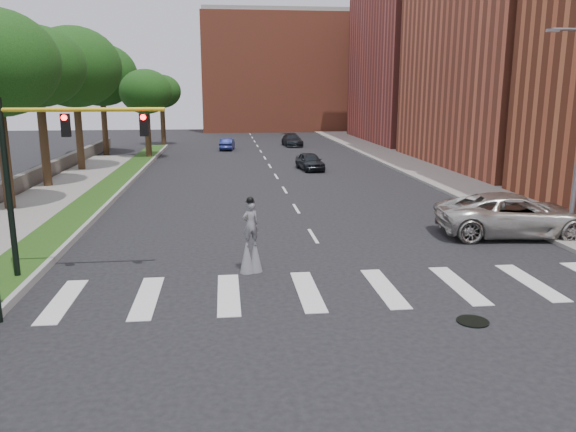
{
  "coord_description": "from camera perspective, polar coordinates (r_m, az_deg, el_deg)",
  "views": [
    {
      "loc": [
        -3.88,
        -16.15,
        6.42
      ],
      "look_at": [
        -1.51,
        4.7,
        1.7
      ],
      "focal_mm": 35.0,
      "sensor_mm": 36.0,
      "label": 1
    }
  ],
  "objects": [
    {
      "name": "manhole",
      "position": [
        16.99,
        18.25,
        -10.13
      ],
      "size": [
        0.9,
        0.9,
        0.04
      ],
      "primitive_type": "cylinder",
      "color": "black",
      "rests_on": "ground"
    },
    {
      "name": "tree_5",
      "position": [
        60.07,
        -18.46,
        13.41
      ],
      "size": [
        7.15,
        7.15,
        10.92
      ],
      "color": "#352415",
      "rests_on": "ground"
    },
    {
      "name": "tree_4",
      "position": [
        48.13,
        -20.93,
        13.92
      ],
      "size": [
        7.32,
        7.32,
        11.28
      ],
      "color": "#352415",
      "rests_on": "ground"
    },
    {
      "name": "suv_crossing",
      "position": [
        27.1,
        22.07,
        0.1
      ],
      "size": [
        7.21,
        3.99,
        1.91
      ],
      "primitive_type": "imported",
      "rotation": [
        0.0,
        0.0,
        1.45
      ],
      "color": "beige",
      "rests_on": "ground"
    },
    {
      "name": "tree_3",
      "position": [
        40.41,
        -24.14,
        13.63
      ],
      "size": [
        6.06,
        6.06,
        10.47
      ],
      "color": "#352415",
      "rests_on": "ground"
    },
    {
      "name": "building_backdrop",
      "position": [
        94.71,
        -0.5,
        14.23
      ],
      "size": [
        26.0,
        14.0,
        18.0
      ],
      "primitive_type": "cube",
      "color": "#AE5136",
      "rests_on": "ground"
    },
    {
      "name": "grass_median",
      "position": [
        37.48,
        -18.13,
        2.37
      ],
      "size": [
        2.0,
        60.0,
        0.25
      ],
      "primitive_type": "cube",
      "color": "#1E4112",
      "rests_on": "ground"
    },
    {
      "name": "tree_7",
      "position": [
        68.83,
        -12.74,
        12.19
      ],
      "size": [
        4.54,
        4.54,
        8.21
      ],
      "color": "#352415",
      "rests_on": "ground"
    },
    {
      "name": "tree_6",
      "position": [
        54.97,
        -14.26,
        12.09
      ],
      "size": [
        4.83,
        4.83,
        8.34
      ],
      "color": "#352415",
      "rests_on": "ground"
    },
    {
      "name": "median_curb",
      "position": [
        37.28,
        -16.55,
        2.45
      ],
      "size": [
        0.2,
        60.0,
        0.28
      ],
      "primitive_type": "cube",
      "color": "#979791",
      "rests_on": "ground"
    },
    {
      "name": "stilt_performer",
      "position": [
        20.11,
        -3.8,
        -2.84
      ],
      "size": [
        0.82,
        0.62,
        2.77
      ],
      "rotation": [
        0.0,
        0.0,
        3.46
      ],
      "color": "#352415",
      "rests_on": "ground"
    },
    {
      "name": "car_far",
      "position": [
        66.27,
        0.42,
        7.72
      ],
      "size": [
        2.28,
        4.94,
        1.4
      ],
      "primitive_type": "imported",
      "rotation": [
        0.0,
        0.0,
        0.07
      ],
      "color": "black",
      "rests_on": "ground"
    },
    {
      "name": "building_far",
      "position": [
        74.86,
        14.25,
        15.04
      ],
      "size": [
        16.0,
        22.0,
        20.0
      ],
      "primitive_type": "cube",
      "color": "#9C4239",
      "rests_on": "ground"
    },
    {
      "name": "car_near",
      "position": [
        46.23,
        2.24,
        5.57
      ],
      "size": [
        2.21,
        4.36,
        1.42
      ],
      "primitive_type": "imported",
      "rotation": [
        0.0,
        0.0,
        0.13
      ],
      "color": "black",
      "rests_on": "ground"
    },
    {
      "name": "sidewalk_right",
      "position": [
        44.74,
        15.11,
        4.1
      ],
      "size": [
        5.0,
        90.0,
        0.18
      ],
      "primitive_type": "cube",
      "color": "gray",
      "rests_on": "ground"
    },
    {
      "name": "traffic_signal",
      "position": [
        20.17,
        -23.55,
        5.16
      ],
      "size": [
        5.3,
        0.23,
        6.2
      ],
      "color": "black",
      "rests_on": "ground"
    },
    {
      "name": "building_mid",
      "position": [
        53.21,
        23.86,
        17.66
      ],
      "size": [
        16.0,
        22.0,
        24.0
      ],
      "primitive_type": "cube",
      "color": "#AE5136",
      "rests_on": "ground"
    },
    {
      "name": "ground_plane",
      "position": [
        17.81,
        6.62,
        -8.54
      ],
      "size": [
        160.0,
        160.0,
        0.0
      ],
      "primitive_type": "plane",
      "color": "black",
      "rests_on": "ground"
    },
    {
      "name": "stone_wall",
      "position": [
        40.77,
        -25.21,
        3.18
      ],
      "size": [
        0.5,
        56.0,
        1.1
      ],
      "primitive_type": "cube",
      "color": "#59534C",
      "rests_on": "ground"
    },
    {
      "name": "car_mid",
      "position": [
        62.4,
        -6.19,
        7.28
      ],
      "size": [
        1.77,
        3.98,
        1.27
      ],
      "primitive_type": "imported",
      "rotation": [
        0.0,
        0.0,
        3.03
      ],
      "color": "navy",
      "rests_on": "ground"
    }
  ]
}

